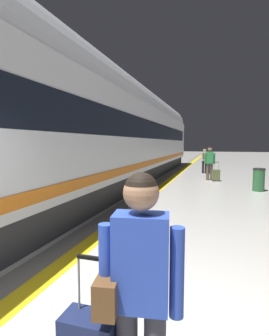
{
  "coord_description": "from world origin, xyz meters",
  "views": [
    {
      "loc": [
        1.15,
        -1.97,
        1.89
      ],
      "look_at": [
        -0.74,
        4.15,
        1.29
      ],
      "focal_mm": 28.37,
      "sensor_mm": 36.0,
      "label": 1
    }
  ],
  "objects_px": {
    "suitcase_mid": "(210,168)",
    "passenger_mid": "(205,158)",
    "high_speed_train": "(95,127)",
    "suitcase_near": "(216,175)",
    "traveller_foreground": "(138,286)",
    "passenger_near": "(210,161)",
    "waste_bin": "(259,180)"
  },
  "relations": [
    {
      "from": "suitcase_mid",
      "to": "passenger_mid",
      "type": "bearing_deg",
      "value": 158.71
    },
    {
      "from": "high_speed_train",
      "to": "passenger_mid",
      "type": "bearing_deg",
      "value": 65.72
    },
    {
      "from": "suitcase_near",
      "to": "suitcase_mid",
      "type": "bearing_deg",
      "value": 96.85
    },
    {
      "from": "traveller_foreground",
      "to": "suitcase_mid",
      "type": "distance_m",
      "value": 15.48
    },
    {
      "from": "passenger_near",
      "to": "waste_bin",
      "type": "bearing_deg",
      "value": -53.82
    },
    {
      "from": "traveller_foreground",
      "to": "passenger_near",
      "type": "bearing_deg",
      "value": 89.43
    },
    {
      "from": "high_speed_train",
      "to": "passenger_mid",
      "type": "xyz_separation_m",
      "value": [
        3.63,
        8.05,
        -1.57
      ]
    },
    {
      "from": "traveller_foreground",
      "to": "high_speed_train",
      "type": "bearing_deg",
      "value": 117.29
    },
    {
      "from": "suitcase_near",
      "to": "waste_bin",
      "type": "bearing_deg",
      "value": -56.02
    },
    {
      "from": "high_speed_train",
      "to": "suitcase_mid",
      "type": "height_order",
      "value": "high_speed_train"
    },
    {
      "from": "traveller_foreground",
      "to": "waste_bin",
      "type": "height_order",
      "value": "traveller_foreground"
    },
    {
      "from": "suitcase_mid",
      "to": "waste_bin",
      "type": "relative_size",
      "value": 0.74
    },
    {
      "from": "high_speed_train",
      "to": "passenger_near",
      "type": "distance_m",
      "value": 6.54
    },
    {
      "from": "suitcase_mid",
      "to": "high_speed_train",
      "type": "bearing_deg",
      "value": -116.5
    },
    {
      "from": "passenger_near",
      "to": "suitcase_mid",
      "type": "bearing_deg",
      "value": 91.31
    },
    {
      "from": "suitcase_near",
      "to": "passenger_mid",
      "type": "bearing_deg",
      "value": 101.91
    },
    {
      "from": "high_speed_train",
      "to": "suitcase_near",
      "type": "xyz_separation_m",
      "value": [
        4.34,
        4.69,
        -2.19
      ]
    },
    {
      "from": "traveller_foreground",
      "to": "passenger_near",
      "type": "distance_m",
      "value": 12.49
    },
    {
      "from": "suitcase_near",
      "to": "passenger_mid",
      "type": "relative_size",
      "value": 0.61
    },
    {
      "from": "traveller_foreground",
      "to": "waste_bin",
      "type": "relative_size",
      "value": 1.89
    },
    {
      "from": "suitcase_near",
      "to": "passenger_mid",
      "type": "distance_m",
      "value": 3.48
    },
    {
      "from": "passenger_mid",
      "to": "suitcase_mid",
      "type": "distance_m",
      "value": 0.67
    },
    {
      "from": "traveller_foreground",
      "to": "suitcase_mid",
      "type": "xyz_separation_m",
      "value": [
        0.06,
        15.47,
        -0.63
      ]
    },
    {
      "from": "traveller_foreground",
      "to": "passenger_mid",
      "type": "bearing_deg",
      "value": 90.97
    },
    {
      "from": "high_speed_train",
      "to": "traveller_foreground",
      "type": "distance_m",
      "value": 8.63
    },
    {
      "from": "passenger_near",
      "to": "suitcase_near",
      "type": "bearing_deg",
      "value": -37.81
    },
    {
      "from": "high_speed_train",
      "to": "passenger_near",
      "type": "bearing_deg",
      "value": 50.89
    },
    {
      "from": "suitcase_near",
      "to": "waste_bin",
      "type": "xyz_separation_m",
      "value": [
        1.62,
        -2.41,
        0.14
      ]
    },
    {
      "from": "high_speed_train",
      "to": "traveller_foreground",
      "type": "relative_size",
      "value": 18.91
    },
    {
      "from": "passenger_near",
      "to": "traveller_foreground",
      "type": "bearing_deg",
      "value": -90.57
    },
    {
      "from": "passenger_near",
      "to": "suitcase_mid",
      "type": "height_order",
      "value": "passenger_near"
    },
    {
      "from": "passenger_mid",
      "to": "suitcase_mid",
      "type": "relative_size",
      "value": 2.34
    }
  ]
}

